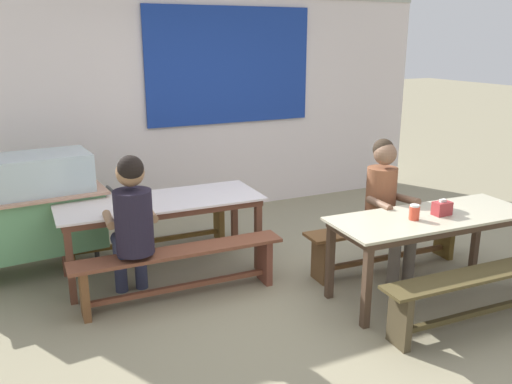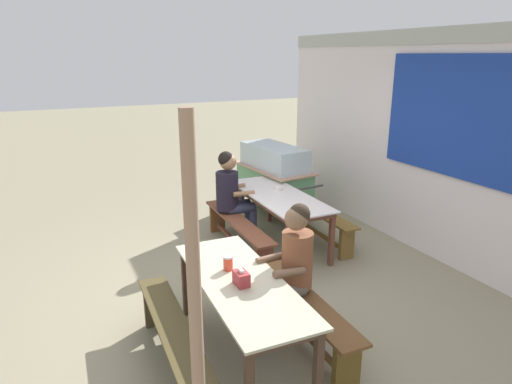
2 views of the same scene
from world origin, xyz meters
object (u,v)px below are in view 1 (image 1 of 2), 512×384
at_px(bench_near_back, 386,238).
at_px(food_cart, 22,208).
at_px(dining_table_far, 161,207).
at_px(tissue_box, 442,208).
at_px(soup_bowl, 139,197).
at_px(condiment_jar, 414,212).
at_px(person_right_near_table, 386,200).
at_px(person_left_back_turned, 132,220).
at_px(bench_far_back, 148,223).
at_px(dining_table_near, 431,223).
at_px(bench_near_front, 479,290).
at_px(bench_far_front, 180,265).

height_order(bench_near_back, food_cart, food_cart).
relative_size(dining_table_far, tissue_box, 12.49).
relative_size(food_cart, soup_bowl, 13.73).
bearing_deg(tissue_box, condiment_jar, 178.78).
height_order(person_right_near_table, condiment_jar, person_right_near_table).
distance_m(food_cart, person_left_back_turned, 1.35).
xyz_separation_m(bench_far_back, soup_bowl, (-0.19, -0.50, 0.45)).
xyz_separation_m(person_right_near_table, condiment_jar, (-0.15, -0.54, 0.06)).
xyz_separation_m(bench_near_back, food_cart, (-3.18, 1.40, 0.34)).
xyz_separation_m(dining_table_near, bench_near_front, (-0.02, -0.60, -0.36)).
bearing_deg(dining_table_far, tissue_box, -35.41).
distance_m(food_cart, person_right_near_table, 3.42).
relative_size(bench_far_back, soup_bowl, 13.90).
height_order(bench_far_back, person_left_back_turned, person_left_back_turned).
bearing_deg(bench_far_front, dining_table_near, -22.85).
relative_size(bench_far_front, food_cart, 1.02).
height_order(bench_far_back, person_right_near_table, person_right_near_table).
height_order(bench_near_front, food_cart, food_cart).
xyz_separation_m(bench_near_back, bench_near_front, (-0.04, -1.19, -0.01)).
distance_m(dining_table_far, person_right_near_table, 2.12).
xyz_separation_m(bench_far_front, bench_near_front, (1.97, -1.44, -0.01)).
relative_size(food_cart, tissue_box, 11.87).
distance_m(bench_far_back, soup_bowl, 0.70).
bearing_deg(person_left_back_turned, dining_table_near, -21.21).
xyz_separation_m(dining_table_near, soup_bowl, (-2.16, 1.53, 0.10)).
bearing_deg(person_left_back_turned, bench_far_back, 70.80).
xyz_separation_m(dining_table_far, food_cart, (-1.18, 0.56, -0.01)).
distance_m(food_cart, tissue_box, 3.82).
bearing_deg(person_left_back_turned, bench_near_front, -32.87).
bearing_deg(tissue_box, food_cart, 148.02).
height_order(food_cart, condiment_jar, food_cart).
bearing_deg(condiment_jar, bench_far_front, 154.07).
bearing_deg(dining_table_far, condiment_jar, -39.60).
distance_m(bench_far_front, person_right_near_table, 1.99).
relative_size(dining_table_near, tissue_box, 12.01).
xyz_separation_m(tissue_box, soup_bowl, (-2.24, 1.56, -0.03)).
height_order(bench_far_back, bench_near_back, same).
bearing_deg(bench_near_back, person_right_near_table, -142.84).
bearing_deg(person_right_near_table, bench_near_front, -87.26).
height_order(dining_table_near, bench_near_front, dining_table_near).
xyz_separation_m(dining_table_far, condiment_jar, (1.76, -1.46, 0.13)).
bearing_deg(dining_table_far, person_left_back_turned, -125.97).
xyz_separation_m(dining_table_far, person_left_back_turned, (-0.38, -0.52, 0.09)).
bearing_deg(bench_far_back, bench_far_front, -91.06).
xyz_separation_m(dining_table_far, soup_bowl, (-0.18, 0.10, 0.10)).
height_order(bench_far_front, bench_near_front, same).
height_order(dining_table_near, bench_far_front, dining_table_near).
xyz_separation_m(bench_near_front, person_left_back_turned, (-2.34, 1.51, 0.45)).
bearing_deg(bench_far_front, bench_far_back, 88.94).
relative_size(dining_table_near, condiment_jar, 14.17).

